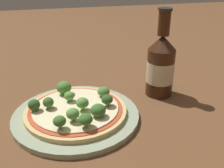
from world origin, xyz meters
The scene contains 15 objects.
ground_plane centered at (0.00, 0.00, 0.00)m, with size 3.00×3.00×0.00m, color brown.
plate centered at (0.00, -0.02, 0.01)m, with size 0.28×0.28×0.01m.
pizza centered at (0.00, -0.02, 0.02)m, with size 0.22×0.22×0.01m.
broccoli_floret_0 centered at (0.01, -0.03, 0.04)m, with size 0.03×0.03×0.03m.
broccoli_floret_1 centered at (-0.09, -0.01, 0.04)m, with size 0.03×0.03×0.03m.
broccoli_floret_2 centered at (-0.02, 0.05, 0.04)m, with size 0.04×0.04×0.03m.
broccoli_floret_3 centered at (-0.01, -0.07, 0.04)m, with size 0.03×0.03×0.03m.
broccoli_floret_4 centered at (0.04, -0.07, 0.04)m, with size 0.03×0.03×0.03m.
broccoli_floret_5 centered at (-0.04, -0.09, 0.04)m, with size 0.03×0.03×0.03m.
broccoli_floret_6 centered at (-0.01, 0.01, 0.04)m, with size 0.02×0.02×0.02m.
broccoli_floret_7 centered at (0.07, -0.03, 0.04)m, with size 0.03×0.03×0.03m.
broccoli_floret_8 centered at (-0.06, -0.01, 0.04)m, with size 0.02×0.02×0.03m.
broccoli_floret_9 centered at (0.07, 0.02, 0.04)m, with size 0.03×0.03×0.02m.
broccoli_floret_10 centered at (0.01, -0.10, 0.04)m, with size 0.03×0.03×0.03m.
beer_bottle centered at (0.22, 0.04, 0.08)m, with size 0.07×0.07×0.22m.
Camera 1 is at (-0.05, -0.52, 0.32)m, focal length 42.00 mm.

